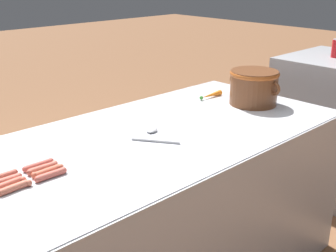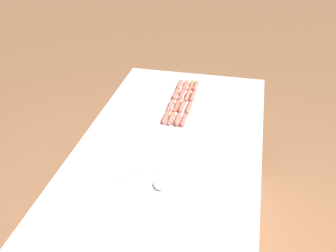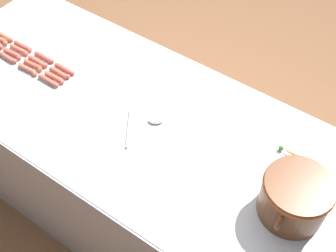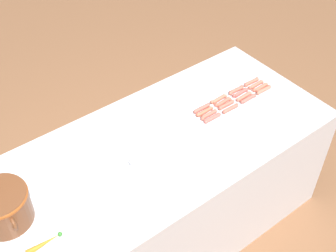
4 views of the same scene
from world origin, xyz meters
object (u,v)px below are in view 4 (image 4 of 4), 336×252
at_px(hot_dog_12, 251,82).
at_px(hot_dog_14, 219,99).
at_px(hot_dog_1, 248,99).
at_px(hot_dog_3, 212,118).
at_px(hot_dog_2, 231,109).
at_px(hot_dog_4, 260,87).
at_px(hot_dog_10, 223,102).
at_px(hot_dog_13, 236,90).
at_px(hot_dog_8, 256,85).
at_px(serving_spoon, 134,155).
at_px(hot_dog_0, 264,90).
at_px(carrot, 45,243).
at_px(hot_dog_6, 226,105).
at_px(hot_dog_5, 244,96).
at_px(hot_dog_7, 209,115).
at_px(bean_pot, 2,205).
at_px(hot_dog_11, 205,112).
at_px(hot_dog_15, 202,108).
at_px(hot_dog_9, 240,93).

relative_size(hot_dog_12, hot_dog_14, 1.00).
bearing_deg(hot_dog_1, hot_dog_3, 89.73).
xyz_separation_m(hot_dog_2, hot_dog_14, (0.11, -0.00, 0.00)).
distance_m(hot_dog_4, hot_dog_10, 0.30).
bearing_deg(hot_dog_14, hot_dog_13, -90.23).
height_order(hot_dog_8, hot_dog_13, same).
xyz_separation_m(hot_dog_14, serving_spoon, (-0.07, 0.70, -0.00)).
relative_size(hot_dog_1, hot_dog_12, 1.00).
relative_size(hot_dog_0, hot_dog_12, 1.00).
bearing_deg(carrot, hot_dog_6, -80.91).
xyz_separation_m(hot_dog_10, hot_dog_14, (0.04, 0.00, 0.00)).
relative_size(hot_dog_5, serving_spoon, 0.54).
height_order(hot_dog_0, hot_dog_8, same).
bearing_deg(hot_dog_3, hot_dog_7, -1.95).
xyz_separation_m(hot_dog_0, hot_dog_5, (0.03, 0.15, 0.00)).
distance_m(hot_dog_0, hot_dog_13, 0.18).
bearing_deg(hot_dog_14, hot_dog_7, 116.20).
xyz_separation_m(hot_dog_5, bean_pot, (0.04, 1.58, 0.10)).
bearing_deg(hot_dog_1, hot_dog_12, -51.82).
xyz_separation_m(hot_dog_1, serving_spoon, (0.04, 0.86, -0.00)).
relative_size(hot_dog_6, hot_dog_12, 1.00).
height_order(hot_dog_4, hot_dog_5, same).
xyz_separation_m(hot_dog_3, hot_dog_11, (0.07, -0.00, 0.00)).
relative_size(hot_dog_7, hot_dog_15, 1.00).
height_order(hot_dog_15, bean_pot, bean_pot).
xyz_separation_m(hot_dog_9, hot_dog_12, (0.04, -0.14, 0.00)).
height_order(hot_dog_6, hot_dog_10, same).
distance_m(serving_spoon, carrot, 0.69).
relative_size(hot_dog_0, hot_dog_4, 1.00).
bearing_deg(hot_dog_0, hot_dog_2, 90.84).
xyz_separation_m(hot_dog_1, carrot, (-0.18, 1.51, 0.00)).
height_order(hot_dog_6, serving_spoon, hot_dog_6).
bearing_deg(serving_spoon, hot_dog_13, -85.52).
bearing_deg(hot_dog_14, hot_dog_15, 90.62).
bearing_deg(hot_dog_12, bean_pot, 91.35).
xyz_separation_m(hot_dog_5, hot_dog_12, (0.08, -0.15, 0.00)).
distance_m(hot_dog_13, bean_pot, 1.59).
distance_m(hot_dog_9, serving_spoon, 0.86).
distance_m(hot_dog_1, hot_dog_6, 0.16).
bearing_deg(hot_dog_0, carrot, 96.19).
relative_size(hot_dog_1, hot_dog_13, 1.00).
xyz_separation_m(hot_dog_10, hot_dog_15, (0.04, 0.15, 0.00)).
bearing_deg(hot_dog_1, hot_dog_0, -88.89).
bearing_deg(hot_dog_9, hot_dog_6, 102.07).
xyz_separation_m(hot_dog_2, serving_spoon, (0.05, 0.70, -0.00)).
relative_size(hot_dog_9, bean_pot, 0.39).
distance_m(hot_dog_3, hot_dog_8, 0.45).
height_order(hot_dog_2, hot_dog_10, same).
bearing_deg(hot_dog_7, hot_dog_10, -77.17).
relative_size(hot_dog_7, hot_dog_12, 1.00).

